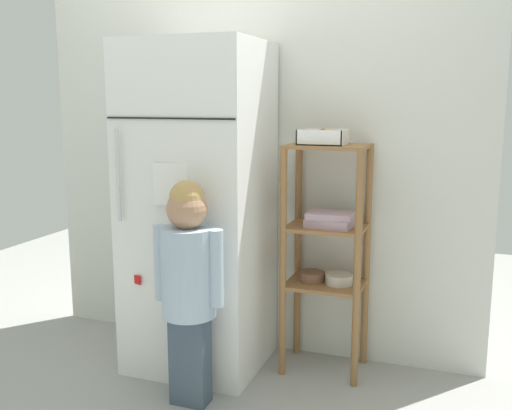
% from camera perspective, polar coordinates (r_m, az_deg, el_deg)
% --- Properties ---
extents(ground_plane, '(6.00, 6.00, 0.00)m').
position_cam_1_polar(ground_plane, '(3.23, -2.31, -15.59)').
color(ground_plane, '#999993').
extents(kitchen_wall_back, '(2.54, 0.03, 2.20)m').
position_cam_1_polar(kitchen_wall_back, '(3.25, -0.13, 4.79)').
color(kitchen_wall_back, silver).
rests_on(kitchen_wall_back, ground).
extents(refrigerator, '(0.67, 0.63, 1.70)m').
position_cam_1_polar(refrigerator, '(3.06, -5.62, -0.34)').
color(refrigerator, white).
rests_on(refrigerator, ground).
extents(child_standing, '(0.34, 0.25, 1.06)m').
position_cam_1_polar(child_standing, '(2.68, -6.61, -6.47)').
color(child_standing, '#3C4B5B').
rests_on(child_standing, ground).
extents(pantry_shelf_unit, '(0.41, 0.31, 1.19)m').
position_cam_1_polar(pantry_shelf_unit, '(3.01, 6.93, -3.50)').
color(pantry_shelf_unit, olive).
rests_on(pantry_shelf_unit, ground).
extents(fruit_bin, '(0.23, 0.18, 0.08)m').
position_cam_1_polar(fruit_bin, '(2.93, 6.58, 6.57)').
color(fruit_bin, white).
rests_on(fruit_bin, pantry_shelf_unit).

